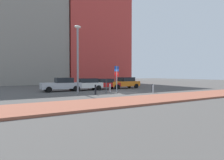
% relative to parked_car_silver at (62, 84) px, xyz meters
% --- Properties ---
extents(ground_plane, '(120.00, 120.00, 0.00)m').
position_rel_parked_car_silver_xyz_m(ground_plane, '(5.06, -5.05, -0.80)').
color(ground_plane, '#4C4947').
extents(sidewalk_brick, '(40.00, 4.00, 0.14)m').
position_rel_parked_car_silver_xyz_m(sidewalk_brick, '(5.06, -11.01, -0.73)').
color(sidewalk_brick, '#93513D').
rests_on(sidewalk_brick, ground).
extents(parked_car_silver, '(4.52, 2.06, 1.59)m').
position_rel_parked_car_silver_xyz_m(parked_car_silver, '(0.00, 0.00, 0.00)').
color(parked_car_silver, '#B7BABF').
rests_on(parked_car_silver, ground).
extents(parked_car_white, '(4.11, 2.22, 1.49)m').
position_rel_parked_car_silver_xyz_m(parked_car_white, '(3.08, -0.07, -0.02)').
color(parked_car_white, white).
rests_on(parked_car_white, ground).
extents(parked_car_red, '(4.06, 2.20, 1.40)m').
position_rel_parked_car_silver_xyz_m(parked_car_red, '(5.93, 0.38, -0.06)').
color(parked_car_red, red).
rests_on(parked_car_red, ground).
extents(parked_car_orange, '(4.59, 1.95, 1.57)m').
position_rel_parked_car_silver_xyz_m(parked_car_orange, '(9.01, 0.26, -0.00)').
color(parked_car_orange, orange).
rests_on(parked_car_orange, ground).
extents(parking_sign_post, '(0.60, 0.10, 2.90)m').
position_rel_parked_car_silver_xyz_m(parking_sign_post, '(4.74, -4.58, 1.03)').
color(parking_sign_post, gray).
rests_on(parking_sign_post, ground).
extents(parking_meter, '(0.18, 0.14, 1.49)m').
position_rel_parked_car_silver_xyz_m(parking_meter, '(3.43, -4.65, 0.16)').
color(parking_meter, '#4C4C51').
rests_on(parking_meter, ground).
extents(street_lamp, '(0.70, 0.36, 7.08)m').
position_rel_parked_car_silver_xyz_m(street_lamp, '(0.86, -3.14, 3.36)').
color(street_lamp, gray).
rests_on(street_lamp, ground).
extents(traffic_bollard_near, '(0.17, 0.17, 0.88)m').
position_rel_parked_car_silver_xyz_m(traffic_bollard_near, '(7.83, -6.94, -0.36)').
color(traffic_bollard_near, '#B7B7BC').
rests_on(traffic_bollard_near, ground).
extents(traffic_bollard_mid, '(0.16, 0.16, 0.92)m').
position_rel_parked_car_silver_xyz_m(traffic_bollard_mid, '(4.43, -3.66, -0.34)').
color(traffic_bollard_mid, '#B7B7BC').
rests_on(traffic_bollard_mid, ground).
extents(traffic_bollard_far, '(0.17, 0.17, 0.89)m').
position_rel_parked_car_silver_xyz_m(traffic_bollard_far, '(8.47, -6.15, -0.35)').
color(traffic_bollard_far, black).
rests_on(traffic_bollard_far, ground).
extents(traffic_bollard_edge, '(0.16, 0.16, 0.97)m').
position_rel_parked_car_silver_xyz_m(traffic_bollard_edge, '(1.83, -5.38, -0.31)').
color(traffic_bollard_edge, black).
rests_on(traffic_bollard_edge, ground).
extents(building_colorful_midrise, '(14.73, 16.56, 25.32)m').
position_rel_parked_car_silver_xyz_m(building_colorful_midrise, '(13.22, 22.74, 11.86)').
color(building_colorful_midrise, '#BF3833').
rests_on(building_colorful_midrise, ground).
extents(building_under_construction, '(14.87, 12.11, 24.61)m').
position_rel_parked_car_silver_xyz_m(building_under_construction, '(-1.81, 20.87, 11.51)').
color(building_under_construction, gray).
rests_on(building_under_construction, ground).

